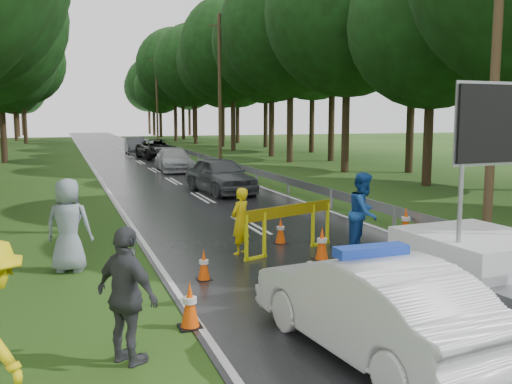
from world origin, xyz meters
name	(u,v)px	position (x,y,z in m)	size (l,w,h in m)	color
ground	(345,280)	(0.00, 0.00, 0.00)	(160.00, 160.00, 0.00)	#1E4313
road	(140,162)	(0.00, 30.00, 0.01)	(7.00, 140.00, 0.02)	black
guardrail	(194,154)	(3.70, 29.67, 0.55)	(0.12, 60.06, 0.70)	gray
utility_pole_near	(497,43)	(5.20, 2.00, 5.06)	(1.40, 0.24, 10.00)	#4B3822
utility_pole_mid	(220,88)	(5.20, 28.00, 5.06)	(1.40, 0.24, 10.00)	#4B3822
utility_pole_far	(157,99)	(5.20, 54.00, 5.06)	(1.40, 0.24, 10.00)	#4B3822
police_sedan	(370,305)	(-1.37, -3.27, 0.69)	(1.99, 4.34, 1.52)	silver
barrier	(290,217)	(-0.18, 2.49, 0.88)	(2.63, 1.10, 1.16)	#D8DB0B
officer	(240,221)	(-1.34, 2.72, 0.80)	(0.58, 0.38, 1.59)	yellow
civilian	(364,213)	(1.50, 1.94, 0.97)	(0.94, 0.73, 1.94)	#194DA7
bystander_mid	(127,296)	(-4.55, -2.50, 0.93)	(1.09, 0.45, 1.86)	#393A3F
bystander_right	(68,225)	(-5.19, 2.50, 0.99)	(0.97, 0.63, 1.98)	gray
queue_car_first	(220,175)	(1.08, 13.15, 0.77)	(1.81, 4.50, 1.53)	#42464A
queue_car_second	(174,160)	(1.05, 23.14, 0.67)	(1.88, 4.62, 1.34)	#A4A6AC
queue_car_third	(157,149)	(1.69, 32.94, 0.73)	(2.42, 5.25, 1.46)	black
queue_car_fourth	(135,146)	(0.80, 38.94, 0.71)	(1.51, 4.32, 1.42)	#45494E
cone_near_left	(190,305)	(-3.50, -1.52, 0.36)	(0.35, 0.35, 0.75)	black
cone_center	(322,244)	(0.24, 1.57, 0.38)	(0.37, 0.37, 0.78)	black
cone_far	(280,231)	(-0.03, 3.45, 0.33)	(0.32, 0.32, 0.69)	black
cone_left_mid	(204,265)	(-2.68, 0.91, 0.31)	(0.30, 0.30, 0.64)	black
cone_right	(406,222)	(3.50, 3.15, 0.40)	(0.39, 0.39, 0.82)	black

